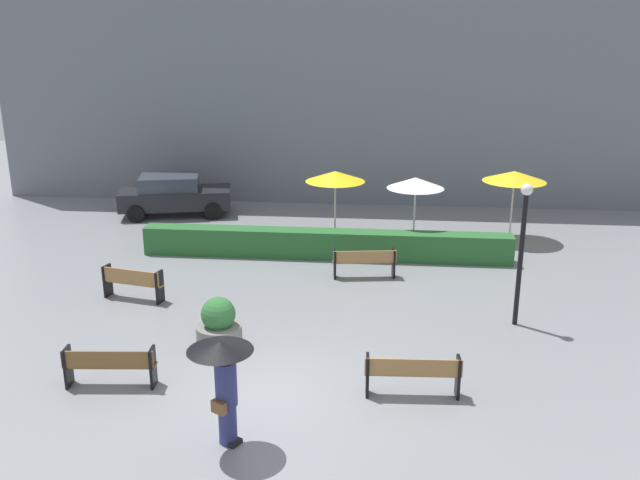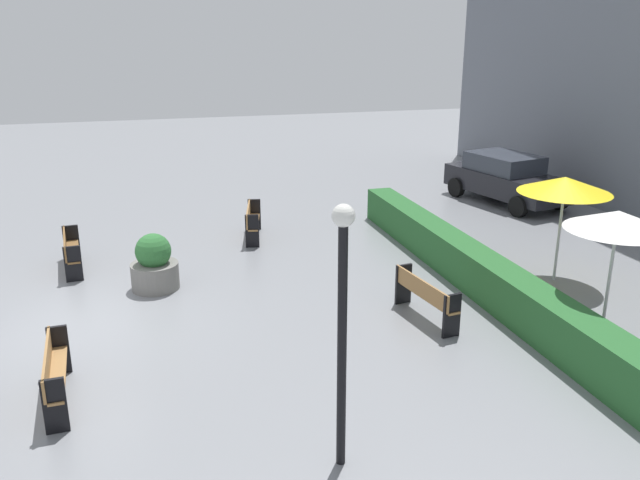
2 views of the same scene
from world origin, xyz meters
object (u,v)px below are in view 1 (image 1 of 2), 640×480
Objects in this scene: bench_back_row at (364,261)px; parked_car at (174,195)px; planter_pot at (219,328)px; lamp_post at (522,239)px; patio_umbrella_yellow_far at (514,176)px; patio_umbrella_white at (416,183)px; bench_near_right at (413,373)px; bench_near_left at (109,364)px; pedestrian_with_umbrella at (223,374)px; bench_far_left at (132,281)px; patio_umbrella_yellow at (335,176)px.

parked_car is at bearing 140.30° from bench_back_row.
bench_back_row is 5.86m from planter_pot.
patio_umbrella_yellow_far is (1.04, 7.23, 0.02)m from lamp_post.
bench_back_row is 3.71m from patio_umbrella_white.
planter_pot is 7.37m from lamp_post.
bench_near_right is 4.85m from lamp_post.
bench_near_left is 2.58m from planter_pot.
lamp_post reaches higher than patio_umbrella_yellow_far.
bench_near_left is 0.78× the size of patio_umbrella_white.
bench_near_right is 0.96× the size of pedestrian_with_umbrella.
lamp_post is 1.48× the size of patio_umbrella_white.
lamp_post is at bearing -37.41° from bench_back_row.
planter_pot is 0.52× the size of patio_umbrella_white.
patio_umbrella_white is at bearing 34.71° from bench_far_left.
bench_far_left is at bearing -129.16° from patio_umbrella_yellow.
pedestrian_with_umbrella is at bearing -57.41° from bench_far_left.
bench_far_left is at bearing 149.23° from bench_near_right.
lamp_post reaches higher than bench_back_row.
patio_umbrella_yellow is (-1.15, 3.74, 1.69)m from bench_back_row.
bench_back_row is 0.78× the size of patio_umbrella_white.
patio_umbrella_yellow_far is (7.91, 9.31, 1.67)m from planter_pot.
patio_umbrella_yellow is (-2.34, 10.38, 1.68)m from bench_near_right.
patio_umbrella_white reaches higher than parked_car.
lamp_post is (5.88, 5.66, 0.83)m from pedestrian_with_umbrella.
parked_car is at bearing 124.17° from bench_near_right.
bench_far_left is 8.46m from bench_near_right.
patio_umbrella_yellow reaches higher than bench_near_left.
planter_pot is at bearing -163.16° from lamp_post.
bench_back_row is 0.53× the size of lamp_post.
patio_umbrella_white is (0.31, 9.58, 1.68)m from bench_near_right.
pedestrian_with_umbrella reaches higher than bench_near_right.
bench_near_right is at bearing -79.83° from bench_back_row.
bench_near_left is 9.66m from lamp_post.
bench_far_left is 0.49× the size of lamp_post.
bench_near_left is 13.45m from parked_car.
parked_car is (-1.52, 8.62, 0.29)m from bench_far_left.
patio_umbrella_yellow_far is at bearing 5.50° from patio_umbrella_yellow.
bench_near_right is 0.80× the size of patio_umbrella_yellow.
bench_far_left is 7.98m from patio_umbrella_yellow.
patio_umbrella_white is at bearing -16.83° from patio_umbrella_yellow.
bench_near_right reaches higher than bench_near_left.
patio_umbrella_yellow is at bearing 126.69° from lamp_post.
bench_back_row is 6.50m from bench_far_left.
bench_back_row is 5.07m from lamp_post.
patio_umbrella_white is at bearing -157.58° from patio_umbrella_yellow_far.
lamp_post is 8.29m from patio_umbrella_yellow.
patio_umbrella_yellow reaches higher than parked_car.
pedestrian_with_umbrella is 14.65m from patio_umbrella_yellow_far.
patio_umbrella_yellow is (1.92, 8.73, 1.66)m from planter_pot.
patio_umbrella_white is at bearing 88.16° from bench_near_right.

